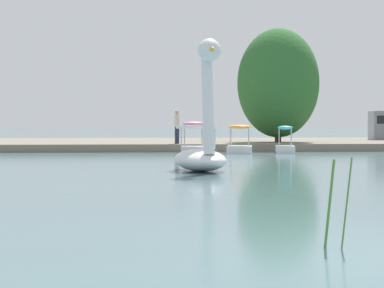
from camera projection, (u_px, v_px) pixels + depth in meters
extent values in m
cube|color=slate|center=(176.00, 143.00, 46.41)|extent=(123.56, 19.13, 0.41)
ellipsoid|color=white|center=(200.00, 160.00, 21.80)|extent=(1.87, 3.32, 0.67)
cylinder|color=white|center=(208.00, 103.00, 20.77)|extent=(0.42, 0.71, 3.07)
sphere|color=white|center=(209.00, 50.00, 20.56)|extent=(0.76, 0.76, 0.68)
cone|color=yellow|center=(212.00, 49.00, 20.29)|extent=(0.44, 0.55, 0.37)
cube|color=white|center=(198.00, 127.00, 22.02)|extent=(1.33, 1.30, 0.08)
cylinder|color=silver|center=(181.00, 138.00, 21.92)|extent=(0.04, 0.04, 0.67)
cylinder|color=silver|center=(215.00, 138.00, 22.15)|extent=(0.04, 0.04, 0.67)
cube|color=white|center=(285.00, 149.00, 35.57)|extent=(1.24, 1.91, 0.38)
ellipsoid|color=#2DB7D1|center=(285.00, 128.00, 35.54)|extent=(0.90, 0.95, 0.20)
cylinder|color=#B7B7BF|center=(279.00, 137.00, 35.91)|extent=(0.04, 0.04, 0.91)
cylinder|color=#B7B7BF|center=(291.00, 137.00, 35.85)|extent=(0.04, 0.04, 0.91)
cylinder|color=#B7B7BF|center=(279.00, 137.00, 35.25)|extent=(0.04, 0.04, 0.91)
cylinder|color=#B7B7BF|center=(292.00, 137.00, 35.19)|extent=(0.04, 0.04, 0.91)
cube|color=white|center=(240.00, 150.00, 35.39)|extent=(1.57, 2.22, 0.37)
ellipsoid|color=orange|center=(240.00, 127.00, 35.36)|extent=(1.30, 1.27, 0.20)
cylinder|color=#B7B7BF|center=(231.00, 136.00, 35.85)|extent=(0.04, 0.04, 0.96)
cylinder|color=#B7B7BF|center=(249.00, 136.00, 35.76)|extent=(0.04, 0.04, 0.96)
cylinder|color=#B7B7BF|center=(230.00, 136.00, 34.99)|extent=(0.04, 0.04, 0.96)
cylinder|color=#B7B7BF|center=(248.00, 136.00, 34.90)|extent=(0.04, 0.04, 0.96)
cube|color=white|center=(193.00, 150.00, 34.75)|extent=(1.27, 1.90, 0.37)
ellipsoid|color=pink|center=(193.00, 123.00, 34.71)|extent=(1.13, 1.12, 0.20)
cylinder|color=#B7B7BF|center=(184.00, 135.00, 35.14)|extent=(0.04, 0.04, 1.12)
cylinder|color=#B7B7BF|center=(202.00, 135.00, 35.17)|extent=(0.04, 0.04, 1.12)
cylinder|color=#B7B7BF|center=(185.00, 135.00, 34.29)|extent=(0.04, 0.04, 1.12)
cylinder|color=#B7B7BF|center=(202.00, 135.00, 34.32)|extent=(0.04, 0.04, 1.12)
cylinder|color=#423323|center=(278.00, 119.00, 41.72)|extent=(0.38, 0.38, 2.75)
ellipsoid|color=#2D662D|center=(278.00, 83.00, 41.66)|extent=(6.71, 6.69, 6.42)
cube|color=#23283D|center=(177.00, 135.00, 37.96)|extent=(0.23, 0.23, 0.92)
cube|color=beige|center=(177.00, 120.00, 37.94)|extent=(0.25, 0.25, 0.67)
sphere|color=tan|center=(177.00, 112.00, 37.93)|extent=(0.22, 0.22, 0.22)
cylinder|color=#4C7F33|center=(347.00, 203.00, 7.98)|extent=(0.10, 0.12, 1.05)
cylinder|color=#4C7F33|center=(330.00, 203.00, 8.11)|extent=(0.11, 0.10, 1.03)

